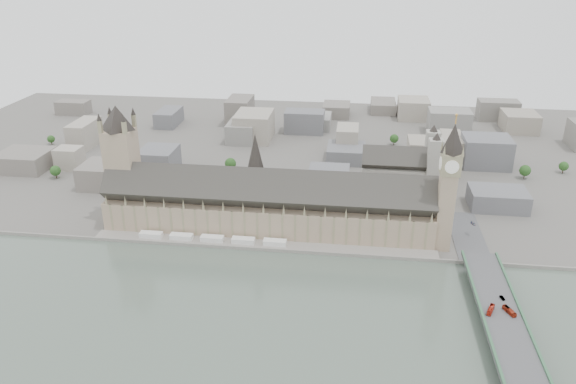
# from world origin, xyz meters

# --- Properties ---
(ground) EXTENTS (900.00, 900.00, 0.00)m
(ground) POSITION_xyz_m (0.00, 0.00, 0.00)
(ground) COLOR #595651
(ground) RESTS_ON ground
(embankment_wall) EXTENTS (600.00, 1.50, 3.00)m
(embankment_wall) POSITION_xyz_m (0.00, -15.00, 1.50)
(embankment_wall) COLOR gray
(embankment_wall) RESTS_ON ground
(river_terrace) EXTENTS (270.00, 15.00, 2.00)m
(river_terrace) POSITION_xyz_m (0.00, -7.50, 1.00)
(river_terrace) COLOR gray
(river_terrace) RESTS_ON ground
(terrace_tents) EXTENTS (118.00, 7.00, 4.00)m
(terrace_tents) POSITION_xyz_m (-40.00, -7.00, 4.00)
(terrace_tents) COLOR white
(terrace_tents) RESTS_ON river_terrace
(palace_of_westminster) EXTENTS (265.00, 40.73, 55.44)m
(palace_of_westminster) POSITION_xyz_m (0.00, 19.70, 22.71)
(palace_of_westminster) COLOR tan
(palace_of_westminster) RESTS_ON ground
(elizabeth_tower) EXTENTS (17.00, 17.00, 107.50)m
(elizabeth_tower) POSITION_xyz_m (138.00, 8.00, 58.09)
(elizabeth_tower) COLOR tan
(elizabeth_tower) RESTS_ON ground
(victoria_tower) EXTENTS (30.00, 30.00, 100.00)m
(victoria_tower) POSITION_xyz_m (-122.00, 26.00, 55.20)
(victoria_tower) COLOR tan
(victoria_tower) RESTS_ON ground
(central_tower) EXTENTS (13.00, 13.00, 48.00)m
(central_tower) POSITION_xyz_m (-10.00, 26.00, 57.92)
(central_tower) COLOR gray
(central_tower) RESTS_ON ground
(westminster_bridge) EXTENTS (25.00, 325.00, 10.25)m
(westminster_bridge) POSITION_xyz_m (162.00, -87.50, 5.12)
(westminster_bridge) COLOR #474749
(westminster_bridge) RESTS_ON ground
(bridge_parapets) EXTENTS (25.00, 235.00, 1.15)m
(bridge_parapets) POSITION_xyz_m (162.00, -132.00, 10.82)
(bridge_parapets) COLOR #396846
(bridge_parapets) RESTS_ON westminster_bridge
(westminster_abbey) EXTENTS (68.00, 36.00, 64.00)m
(westminster_abbey) POSITION_xyz_m (110.92, 95.00, 25.08)
(westminster_abbey) COLOR #A29C91
(westminster_abbey) RESTS_ON ground
(city_skyline_inland) EXTENTS (720.00, 360.00, 38.00)m
(city_skyline_inland) POSITION_xyz_m (0.00, 245.00, 19.00)
(city_skyline_inland) COLOR gray
(city_skyline_inland) RESTS_ON ground
(park_trees) EXTENTS (110.00, 30.00, 15.00)m
(park_trees) POSITION_xyz_m (-10.00, 60.00, 7.50)
(park_trees) COLOR #1F4016
(park_trees) RESTS_ON ground
(red_bus_north) EXTENTS (6.89, 11.49, 3.16)m
(red_bus_north) POSITION_xyz_m (155.52, -88.71, 11.83)
(red_bus_north) COLOR #B22414
(red_bus_north) RESTS_ON westminster_bridge
(red_bus_south) EXTENTS (6.86, 11.04, 3.05)m
(red_bus_south) POSITION_xyz_m (166.49, -88.55, 11.78)
(red_bus_south) COLOR #A32A14
(red_bus_south) RESTS_ON westminster_bridge
(car_silver) EXTENTS (2.98, 4.98, 1.55)m
(car_silver) POSITION_xyz_m (165.63, -73.61, 11.02)
(car_silver) COLOR gray
(car_silver) RESTS_ON westminster_bridge
(car_approach) EXTENTS (4.28, 6.10, 1.64)m
(car_approach) POSITION_xyz_m (165.45, 32.02, 11.07)
(car_approach) COLOR gray
(car_approach) RESTS_ON westminster_bridge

